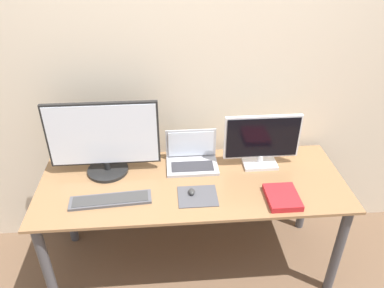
% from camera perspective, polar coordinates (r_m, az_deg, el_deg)
% --- Properties ---
extents(wall_back, '(7.00, 0.05, 2.50)m').
position_cam_1_polar(wall_back, '(2.36, -0.73, 11.00)').
color(wall_back, beige).
rests_on(wall_back, ground_plane).
extents(desk, '(1.84, 0.69, 0.71)m').
position_cam_1_polar(desk, '(2.34, 0.07, -7.94)').
color(desk, olive).
rests_on(desk, ground_plane).
extents(monitor_left, '(0.66, 0.25, 0.47)m').
position_cam_1_polar(monitor_left, '(2.29, -13.32, 0.65)').
color(monitor_left, black).
rests_on(monitor_left, desk).
extents(monitor_right, '(0.47, 0.15, 0.35)m').
position_cam_1_polar(monitor_right, '(2.36, 10.61, 0.48)').
color(monitor_right, silver).
rests_on(monitor_right, desk).
extents(laptop, '(0.32, 0.21, 0.22)m').
position_cam_1_polar(laptop, '(2.39, -0.05, -1.95)').
color(laptop, '#ADADB2').
rests_on(laptop, desk).
extents(keyboard, '(0.46, 0.14, 0.02)m').
position_cam_1_polar(keyboard, '(2.17, -12.29, -8.33)').
color(keyboard, '#4C4C51').
rests_on(keyboard, desk).
extents(mousepad, '(0.22, 0.19, 0.00)m').
position_cam_1_polar(mousepad, '(2.16, 0.86, -7.96)').
color(mousepad, '#47474C').
rests_on(mousepad, desk).
extents(mouse, '(0.04, 0.06, 0.03)m').
position_cam_1_polar(mouse, '(2.16, -0.05, -7.25)').
color(mouse, '#333333').
rests_on(mouse, mousepad).
extents(book, '(0.18, 0.22, 0.04)m').
position_cam_1_polar(book, '(2.19, 13.60, -7.88)').
color(book, red).
rests_on(book, desk).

